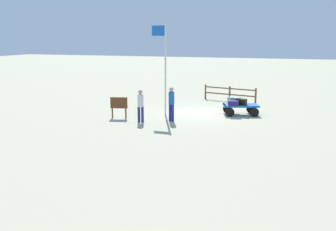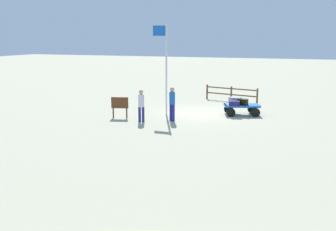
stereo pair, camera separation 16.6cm
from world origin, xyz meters
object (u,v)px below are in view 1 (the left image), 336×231
object	(u,v)px
worker_trailing	(141,104)
flagpole	(164,63)
suitcase_maroon	(236,101)
suitcase_olive	(233,100)
luggage_cart	(240,107)
suitcase_tan	(242,102)
worker_lead	(171,102)
signboard	(119,105)
suitcase_dark	(233,103)

from	to	relation	value
worker_trailing	flagpole	size ratio (longest dim) A/B	0.33
suitcase_maroon	suitcase_olive	bearing A→B (deg)	-58.47
luggage_cart	suitcase_tan	xyz separation A→B (m)	(-0.06, 0.02, 0.33)
suitcase_maroon	flagpole	world-z (taller)	flagpole
suitcase_maroon	worker_lead	distance (m)	4.14
suitcase_olive	worker_lead	distance (m)	4.28
worker_lead	signboard	world-z (taller)	worker_lead
suitcase_tan	worker_lead	distance (m)	4.28
suitcase_dark	suitcase_maroon	xyz separation A→B (m)	(-0.05, -0.57, 0.06)
suitcase_dark	luggage_cart	bearing A→B (deg)	-128.14
suitcase_maroon	signboard	distance (m)	6.63
suitcase_dark	worker_lead	distance (m)	3.71
luggage_cart	suitcase_olive	size ratio (longest dim) A/B	3.70
suitcase_tan	flagpole	bearing A→B (deg)	19.20
worker_lead	flagpole	distance (m)	2.51
suitcase_tan	suitcase_olive	distance (m)	0.84
suitcase_olive	worker_trailing	size ratio (longest dim) A/B	0.34
suitcase_dark	suitcase_olive	bearing A→B (deg)	-78.43
worker_lead	worker_trailing	size ratio (longest dim) A/B	1.06
suitcase_tan	suitcase_olive	xyz separation A→B (m)	(0.60, -0.58, -0.01)
suitcase_dark	suitcase_olive	world-z (taller)	suitcase_olive
worker_lead	suitcase_maroon	bearing A→B (deg)	-134.23
suitcase_tan	signboard	world-z (taller)	signboard
suitcase_dark	suitcase_olive	size ratio (longest dim) A/B	1.12
worker_lead	worker_trailing	bearing A→B (deg)	26.56
suitcase_olive	suitcase_maroon	size ratio (longest dim) A/B	1.19
suitcase_tan	suitcase_olive	size ratio (longest dim) A/B	1.02
luggage_cart	suitcase_olive	distance (m)	0.84
suitcase_dark	suitcase_maroon	size ratio (longest dim) A/B	1.33
worker_trailing	suitcase_tan	bearing A→B (deg)	-143.05
suitcase_dark	suitcase_tan	bearing A→B (deg)	-134.38
suitcase_maroon	suitcase_tan	bearing A→B (deg)	154.89
luggage_cart	signboard	xyz separation A→B (m)	(6.13, 3.00, 0.30)
suitcase_olive	signboard	xyz separation A→B (m)	(5.59, 3.55, -0.01)
suitcase_maroon	worker_trailing	bearing A→B (deg)	40.40
suitcase_maroon	signboard	xyz separation A→B (m)	(5.84, 3.14, -0.04)
flagpole	suitcase_tan	bearing A→B (deg)	-160.80
suitcase_olive	luggage_cart	bearing A→B (deg)	134.03
suitcase_tan	worker_trailing	xyz separation A→B (m)	(4.68, 3.52, 0.20)
luggage_cart	flagpole	xyz separation A→B (m)	(4.06, 1.46, 2.51)
suitcase_tan	suitcase_olive	bearing A→B (deg)	-43.74
suitcase_dark	flagpole	xyz separation A→B (m)	(3.73, 1.03, 2.22)
suitcase_olive	worker_trailing	distance (m)	5.78
luggage_cart	suitcase_maroon	xyz separation A→B (m)	(0.29, -0.14, 0.35)
suitcase_dark	flagpole	world-z (taller)	flagpole
signboard	flagpole	bearing A→B (deg)	-143.30
suitcase_tan	flagpole	size ratio (longest dim) A/B	0.12
suitcase_maroon	signboard	size ratio (longest dim) A/B	0.43
suitcase_olive	signboard	size ratio (longest dim) A/B	0.51
suitcase_tan	worker_lead	xyz separation A→B (m)	(3.23, 2.80, 0.28)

